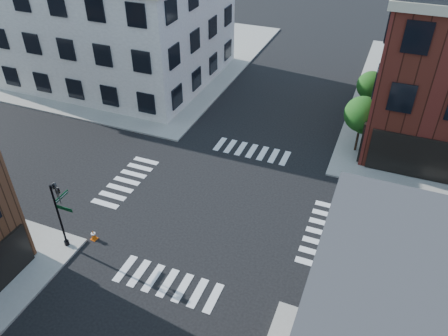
% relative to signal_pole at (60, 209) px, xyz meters
% --- Properties ---
extents(ground, '(120.00, 120.00, 0.00)m').
position_rel_signal_pole_xyz_m(ground, '(6.72, 6.68, -2.86)').
color(ground, black).
rests_on(ground, ground).
extents(sidewalk_nw, '(30.00, 30.00, 0.15)m').
position_rel_signal_pole_xyz_m(sidewalk_nw, '(-14.28, 27.68, -2.78)').
color(sidewalk_nw, gray).
rests_on(sidewalk_nw, ground).
extents(building_nw, '(22.00, 16.00, 11.00)m').
position_rel_signal_pole_xyz_m(building_nw, '(-12.28, 22.68, 2.64)').
color(building_nw, beige).
rests_on(building_nw, ground).
extents(tree_near, '(2.69, 2.69, 4.49)m').
position_rel_signal_pole_xyz_m(tree_near, '(14.28, 16.65, 0.30)').
color(tree_near, black).
rests_on(tree_near, ground).
extents(tree_far, '(2.43, 2.43, 4.07)m').
position_rel_signal_pole_xyz_m(tree_far, '(14.28, 22.65, 0.02)').
color(tree_far, black).
rests_on(tree_far, ground).
extents(signal_pole, '(1.29, 1.24, 4.60)m').
position_rel_signal_pole_xyz_m(signal_pole, '(0.00, 0.00, 0.00)').
color(signal_pole, black).
rests_on(signal_pole, ground).
extents(traffic_cone, '(0.41, 0.41, 0.68)m').
position_rel_signal_pole_xyz_m(traffic_cone, '(1.02, 0.98, -2.53)').
color(traffic_cone, '#CB4D09').
rests_on(traffic_cone, ground).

